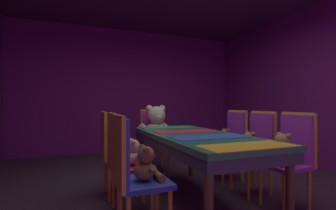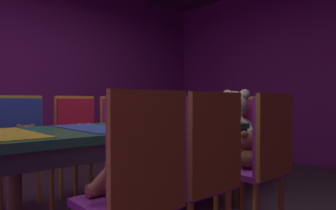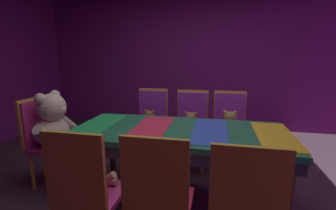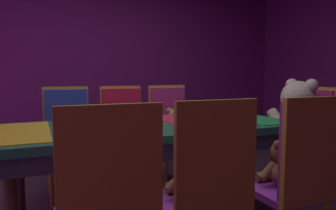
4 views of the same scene
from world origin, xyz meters
TOP-DOWN VIEW (x-y plane):
  - ground_plane at (0.00, 0.00)m, footprint 7.90×7.90m
  - wall_back at (0.00, 3.20)m, footprint 5.20×0.12m
  - banquet_table at (0.00, 0.00)m, footprint 0.90×2.02m
  - chair_left_0 at (-0.87, -0.51)m, footprint 0.42×0.41m
  - teddy_left_0 at (-0.72, -0.51)m, footprint 0.23×0.30m
  - chair_left_1 at (-0.84, 0.01)m, footprint 0.42×0.41m
  - teddy_left_1 at (-0.70, 0.01)m, footprint 0.22×0.28m
  - chair_left_2 at (-0.86, 0.51)m, footprint 0.42×0.41m
  - teddy_left_2 at (-0.72, 0.51)m, footprint 0.25×0.33m
  - chair_right_0 at (0.86, -0.50)m, footprint 0.42×0.41m
  - teddy_right_0 at (0.72, -0.50)m, footprint 0.26×0.34m
  - chair_right_1 at (0.84, -0.03)m, footprint 0.42×0.41m
  - teddy_right_1 at (0.70, -0.03)m, footprint 0.23×0.30m
  - chair_right_2 at (0.88, 0.53)m, footprint 0.42×0.41m
  - teddy_right_2 at (0.74, 0.53)m, footprint 0.22×0.29m
  - throne_chair at (0.00, 1.54)m, footprint 0.41×0.42m
  - king_teddy_bear at (0.00, 1.38)m, footprint 0.64×0.49m

SIDE VIEW (x-z plane):
  - ground_plane at x=0.00m, z-range 0.00..0.00m
  - teddy_left_1 at x=-0.70m, z-range 0.44..0.70m
  - teddy_right_2 at x=0.74m, z-range 0.44..0.71m
  - teddy_left_0 at x=-0.72m, z-range 0.44..0.72m
  - teddy_right_1 at x=0.70m, z-range 0.44..0.72m
  - teddy_left_2 at x=-0.72m, z-range 0.44..0.74m
  - teddy_right_0 at x=0.72m, z-range 0.44..0.75m
  - chair_left_0 at x=-0.87m, z-range 0.10..1.09m
  - chair_left_1 at x=-0.84m, z-range 0.10..1.09m
  - chair_left_2 at x=-0.86m, z-range 0.10..1.09m
  - chair_right_0 at x=0.86m, z-range 0.10..1.09m
  - chair_right_1 at x=0.84m, z-range 0.10..1.09m
  - chair_right_2 at x=0.88m, z-range 0.10..1.09m
  - throne_chair at x=0.00m, z-range 0.10..1.09m
  - banquet_table at x=0.00m, z-range 0.28..1.02m
  - king_teddy_bear at x=0.00m, z-range 0.41..1.01m
  - wall_back at x=0.00m, z-range 0.00..2.80m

